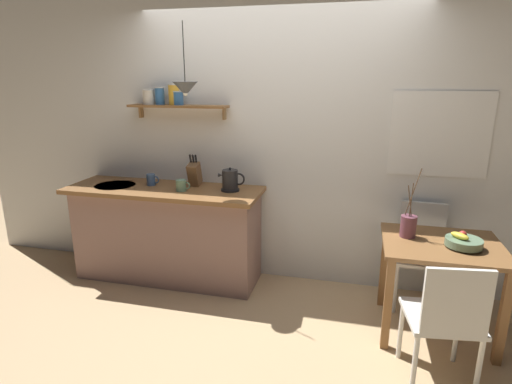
# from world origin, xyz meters

# --- Properties ---
(ground_plane) EXTENTS (14.00, 14.00, 0.00)m
(ground_plane) POSITION_xyz_m (0.00, 0.00, 0.00)
(ground_plane) COLOR tan
(back_wall) EXTENTS (6.80, 0.11, 2.70)m
(back_wall) POSITION_xyz_m (0.21, 0.65, 1.35)
(back_wall) COLOR white
(back_wall) RESTS_ON ground_plane
(kitchen_counter) EXTENTS (1.83, 0.63, 0.92)m
(kitchen_counter) POSITION_xyz_m (-1.00, 0.32, 0.46)
(kitchen_counter) COLOR gray
(kitchen_counter) RESTS_ON ground_plane
(wall_shelf) EXTENTS (0.95, 0.20, 0.32)m
(wall_shelf) POSITION_xyz_m (-0.98, 0.49, 1.70)
(wall_shelf) COLOR brown
(dining_table) EXTENTS (0.84, 0.72, 0.74)m
(dining_table) POSITION_xyz_m (1.38, -0.02, 0.60)
(dining_table) COLOR brown
(dining_table) RESTS_ON ground_plane
(dining_chair_near) EXTENTS (0.49, 0.48, 0.88)m
(dining_chair_near) POSITION_xyz_m (1.33, -0.66, 0.50)
(dining_chair_near) COLOR white
(dining_chair_near) RESTS_ON ground_plane
(dining_chair_far) EXTENTS (0.45, 0.44, 0.88)m
(dining_chair_far) POSITION_xyz_m (1.31, 0.42, 0.50)
(dining_chair_far) COLOR silver
(dining_chair_far) RESTS_ON ground_plane
(fruit_bowl) EXTENTS (0.25, 0.25, 0.12)m
(fruit_bowl) POSITION_xyz_m (1.51, -0.08, 0.78)
(fruit_bowl) COLOR slate
(fruit_bowl) RESTS_ON dining_table
(twig_vase) EXTENTS (0.12, 0.12, 0.54)m
(twig_vase) POSITION_xyz_m (1.14, 0.05, 0.82)
(twig_vase) COLOR brown
(twig_vase) RESTS_ON dining_table
(electric_kettle) EXTENTS (0.25, 0.17, 0.22)m
(electric_kettle) POSITION_xyz_m (-0.36, 0.35, 1.01)
(electric_kettle) COLOR black
(electric_kettle) RESTS_ON kitchen_counter
(knife_block) EXTENTS (0.10, 0.17, 0.31)m
(knife_block) POSITION_xyz_m (-0.74, 0.43, 1.04)
(knife_block) COLOR brown
(knife_block) RESTS_ON kitchen_counter
(coffee_mug_by_sink) EXTENTS (0.13, 0.08, 0.11)m
(coffee_mug_by_sink) POSITION_xyz_m (-1.15, 0.36, 0.97)
(coffee_mug_by_sink) COLOR #3D5B89
(coffee_mug_by_sink) RESTS_ON kitchen_counter
(coffee_mug_spare) EXTENTS (0.13, 0.09, 0.10)m
(coffee_mug_spare) POSITION_xyz_m (-0.79, 0.24, 0.97)
(coffee_mug_spare) COLOR slate
(coffee_mug_spare) RESTS_ON kitchen_counter
(pendant_lamp) EXTENTS (0.22, 0.22, 0.59)m
(pendant_lamp) POSITION_xyz_m (-0.71, 0.23, 1.82)
(pendant_lamp) COLOR black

